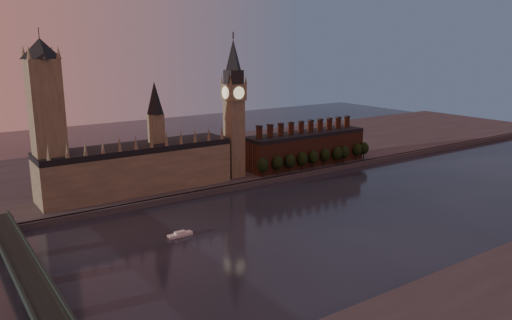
# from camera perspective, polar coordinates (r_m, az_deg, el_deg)

# --- Properties ---
(ground) EXTENTS (900.00, 900.00, 0.00)m
(ground) POSITION_cam_1_polar(r_m,az_deg,el_deg) (293.17, 7.45, -7.47)
(ground) COLOR black
(ground) RESTS_ON ground
(north_bank) EXTENTS (900.00, 182.00, 4.00)m
(north_bank) POSITION_cam_1_polar(r_m,az_deg,el_deg) (435.23, -8.36, -0.37)
(north_bank) COLOR #49494E
(north_bank) RESTS_ON ground
(palace_of_westminster) EXTENTS (130.00, 30.30, 74.00)m
(palace_of_westminster) POSITION_cam_1_polar(r_m,az_deg,el_deg) (349.36, -13.33, -0.63)
(palace_of_westminster) COLOR gray
(palace_of_westminster) RESTS_ON north_bank
(victoria_tower) EXTENTS (24.00, 24.00, 108.00)m
(victoria_tower) POSITION_cam_1_polar(r_m,az_deg,el_deg) (327.25, -22.79, 4.47)
(victoria_tower) COLOR gray
(victoria_tower) RESTS_ON north_bank
(big_ben) EXTENTS (15.00, 15.00, 107.00)m
(big_ben) POSITION_cam_1_polar(r_m,az_deg,el_deg) (371.49, -2.55, 6.05)
(big_ben) COLOR gray
(big_ben) RESTS_ON north_bank
(chimney_block) EXTENTS (110.00, 25.00, 37.00)m
(chimney_block) POSITION_cam_1_polar(r_m,az_deg,el_deg) (418.74, 5.65, 1.39)
(chimney_block) COLOR brown
(chimney_block) RESTS_ON north_bank
(embankment_tree_0) EXTENTS (8.60, 8.60, 14.88)m
(embankment_tree_0) POSITION_cam_1_polar(r_m,az_deg,el_deg) (375.59, 0.75, -0.59)
(embankment_tree_0) COLOR black
(embankment_tree_0) RESTS_ON north_bank
(embankment_tree_1) EXTENTS (8.60, 8.60, 14.88)m
(embankment_tree_1) POSITION_cam_1_polar(r_m,az_deg,el_deg) (383.64, 2.47, -0.31)
(embankment_tree_1) COLOR black
(embankment_tree_1) RESTS_ON north_bank
(embankment_tree_2) EXTENTS (8.60, 8.60, 14.88)m
(embankment_tree_2) POSITION_cam_1_polar(r_m,az_deg,el_deg) (389.89, 3.91, -0.11)
(embankment_tree_2) COLOR black
(embankment_tree_2) RESTS_ON north_bank
(embankment_tree_3) EXTENTS (8.60, 8.60, 14.88)m
(embankment_tree_3) POSITION_cam_1_polar(r_m,az_deg,el_deg) (398.13, 5.32, 0.14)
(embankment_tree_3) COLOR black
(embankment_tree_3) RESTS_ON north_bank
(embankment_tree_4) EXTENTS (8.60, 8.60, 14.88)m
(embankment_tree_4) POSITION_cam_1_polar(r_m,az_deg,el_deg) (405.47, 6.58, 0.35)
(embankment_tree_4) COLOR black
(embankment_tree_4) RESTS_ON north_bank
(embankment_tree_5) EXTENTS (8.60, 8.60, 14.88)m
(embankment_tree_5) POSITION_cam_1_polar(r_m,az_deg,el_deg) (414.73, 7.89, 0.60)
(embankment_tree_5) COLOR black
(embankment_tree_5) RESTS_ON north_bank
(embankment_tree_6) EXTENTS (8.60, 8.60, 14.88)m
(embankment_tree_6) POSITION_cam_1_polar(r_m,az_deg,el_deg) (422.01, 9.28, 0.77)
(embankment_tree_6) COLOR black
(embankment_tree_6) RESTS_ON north_bank
(embankment_tree_7) EXTENTS (8.60, 8.60, 14.88)m
(embankment_tree_7) POSITION_cam_1_polar(r_m,az_deg,el_deg) (427.80, 10.04, 0.91)
(embankment_tree_7) COLOR black
(embankment_tree_7) RESTS_ON north_bank
(embankment_tree_8) EXTENTS (8.60, 8.60, 14.88)m
(embankment_tree_8) POSITION_cam_1_polar(r_m,az_deg,el_deg) (440.28, 11.50, 1.19)
(embankment_tree_8) COLOR black
(embankment_tree_8) RESTS_ON north_bank
(embankment_tree_9) EXTENTS (8.60, 8.60, 14.88)m
(embankment_tree_9) POSITION_cam_1_polar(r_m,az_deg,el_deg) (446.08, 12.22, 1.31)
(embankment_tree_9) COLOR black
(embankment_tree_9) RESTS_ON north_bank
(westminster_bridge) EXTENTS (14.00, 200.00, 11.55)m
(westminster_bridge) POSITION_cam_1_polar(r_m,az_deg,el_deg) (223.59, -23.99, -13.28)
(westminster_bridge) COLOR #1A2925
(westminster_bridge) RESTS_ON ground
(river_boat) EXTENTS (13.86, 4.01, 2.77)m
(river_boat) POSITION_cam_1_polar(r_m,az_deg,el_deg) (278.72, -8.67, -8.39)
(river_boat) COLOR silver
(river_boat) RESTS_ON ground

